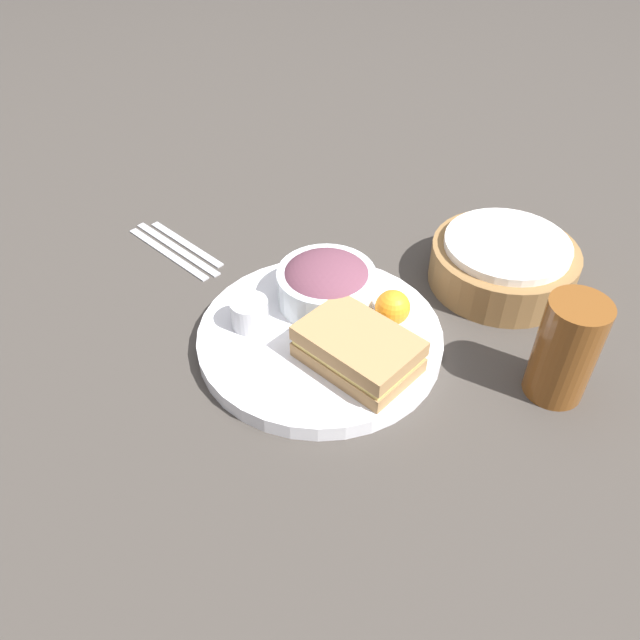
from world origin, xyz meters
The scene contains 11 objects.
ground_plane centered at (0.00, 0.00, 0.00)m, with size 4.00×4.00×0.00m, color #3D3833.
plate centered at (0.00, 0.00, 0.01)m, with size 0.32×0.32×0.02m, color silver.
sandwich centered at (0.07, 0.01, 0.05)m, with size 0.16×0.12×0.05m.
salad_bowl centered at (-0.05, 0.04, 0.05)m, with size 0.13×0.13×0.06m.
dressing_cup centered at (-0.06, -0.07, 0.04)m, with size 0.05×0.05×0.04m, color #B7B7BC.
orange_wedge centered at (0.03, 0.09, 0.05)m, with size 0.05×0.05×0.05m, color orange.
drink_glass centered at (0.22, 0.19, 0.07)m, with size 0.07×0.07×0.14m, color brown.
bread_basket centered at (0.03, 0.29, 0.03)m, with size 0.21×0.21×0.07m.
fork centered at (-0.30, -0.09, 0.00)m, with size 0.19×0.01×0.01m, color #B2B2B7.
knife centered at (-0.30, -0.07, 0.00)m, with size 0.20×0.01×0.01m, color #B2B2B7.
spoon centered at (-0.31, -0.06, 0.00)m, with size 0.17×0.01×0.01m, color #B2B2B7.
Camera 1 is at (0.50, -0.32, 0.57)m, focal length 35.00 mm.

